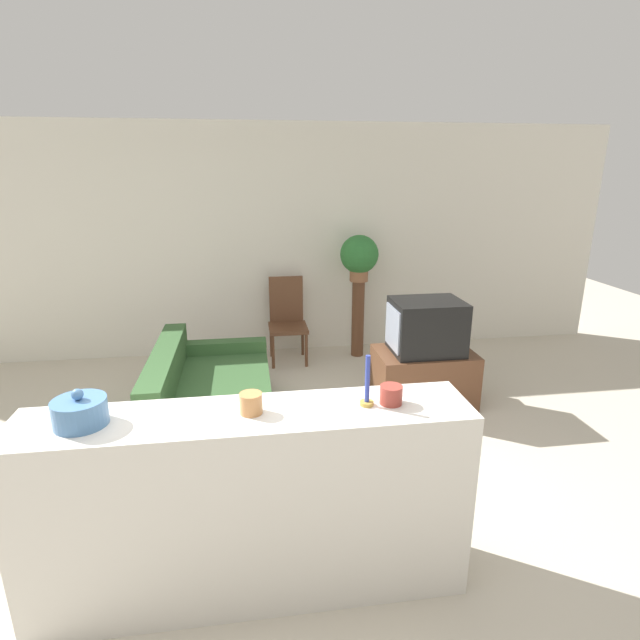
% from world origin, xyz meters
% --- Properties ---
extents(ground_plane, '(14.00, 14.00, 0.00)m').
position_xyz_m(ground_plane, '(0.00, 0.00, 0.00)').
color(ground_plane, beige).
extents(wall_back, '(9.00, 0.06, 2.70)m').
position_xyz_m(wall_back, '(0.00, 3.43, 1.35)').
color(wall_back, silver).
rests_on(wall_back, ground_plane).
extents(couch, '(0.99, 1.63, 0.71)m').
position_xyz_m(couch, '(-0.35, 1.55, 0.25)').
color(couch, '#33562D').
rests_on(couch, ground_plane).
extents(tv_stand, '(0.92, 0.58, 0.54)m').
position_xyz_m(tv_stand, '(1.65, 1.68, 0.27)').
color(tv_stand, brown).
rests_on(tv_stand, ground_plane).
extents(television, '(0.65, 0.50, 0.50)m').
position_xyz_m(television, '(1.65, 1.68, 0.79)').
color(television, black).
rests_on(television, tv_stand).
extents(wooden_chair, '(0.44, 0.44, 0.98)m').
position_xyz_m(wooden_chair, '(0.47, 3.06, 0.52)').
color(wooden_chair, brown).
rests_on(wooden_chair, ground_plane).
extents(plant_stand, '(0.15, 0.15, 0.92)m').
position_xyz_m(plant_stand, '(1.32, 3.06, 0.46)').
color(plant_stand, brown).
rests_on(plant_stand, ground_plane).
extents(potted_plant, '(0.44, 0.44, 0.54)m').
position_xyz_m(potted_plant, '(1.32, 3.06, 1.22)').
color(potted_plant, '#8E5B3D').
rests_on(potted_plant, plant_stand).
extents(foreground_counter, '(2.24, 0.44, 1.05)m').
position_xyz_m(foreground_counter, '(0.00, -0.32, 0.52)').
color(foreground_counter, silver).
rests_on(foreground_counter, ground_plane).
extents(decorative_bowl, '(0.24, 0.24, 0.18)m').
position_xyz_m(decorative_bowl, '(-0.76, -0.32, 1.11)').
color(decorative_bowl, '#4C7AAD').
rests_on(decorative_bowl, foreground_counter).
extents(candle_jar, '(0.11, 0.11, 0.10)m').
position_xyz_m(candle_jar, '(0.02, -0.32, 1.10)').
color(candle_jar, '#C6844C').
rests_on(candle_jar, foreground_counter).
extents(candlestick, '(0.07, 0.07, 0.27)m').
position_xyz_m(candlestick, '(0.60, -0.32, 1.14)').
color(candlestick, '#B7933D').
rests_on(candlestick, foreground_counter).
extents(coffee_tin, '(0.11, 0.11, 0.10)m').
position_xyz_m(coffee_tin, '(0.72, -0.32, 1.10)').
color(coffee_tin, '#99382D').
rests_on(coffee_tin, foreground_counter).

